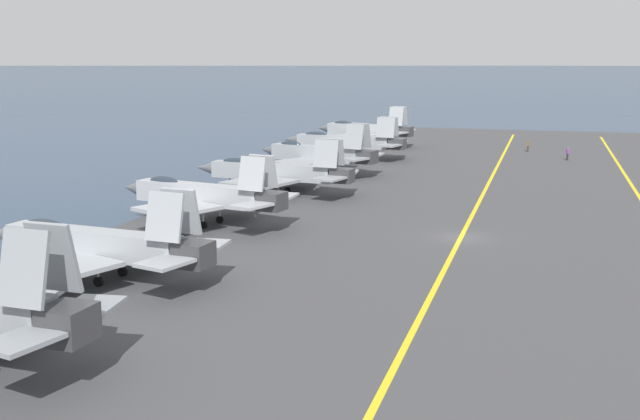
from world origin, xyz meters
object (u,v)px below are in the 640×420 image
crew_purple_vest (568,153)px  crew_brown_vest (528,145)px  parked_jet_third (98,244)px  parked_jet_sixth (319,154)px  parked_jet_fifth (275,172)px  parked_jet_fourth (203,195)px  parked_jet_eighth (366,130)px  parked_jet_seventh (346,142)px

crew_purple_vest → crew_brown_vest: crew_purple_vest is taller
parked_jet_third → parked_jet_sixth: parked_jet_sixth is taller
parked_jet_fifth → crew_purple_vest: bearing=-38.8°
parked_jet_fourth → parked_jet_sixth: (29.48, -1.14, -0.12)m
crew_purple_vest → parked_jet_fourth: bearing=150.1°
parked_jet_eighth → crew_brown_vest: parked_jet_eighth is taller
parked_jet_seventh → crew_purple_vest: size_ratio=9.99×
parked_jet_third → parked_jet_seventh: bearing=-0.1°
parked_jet_fifth → parked_jet_sixth: 14.12m
parked_jet_sixth → parked_jet_eighth: 29.11m
parked_jet_fifth → crew_purple_vest: 44.84m
parked_jet_eighth → crew_brown_vest: (-0.09, -23.57, -1.54)m
parked_jet_fourth → parked_jet_fifth: 15.39m
parked_jet_third → parked_jet_sixth: (46.03, -0.62, 0.12)m
parked_jet_eighth → crew_brown_vest: size_ratio=9.12×
parked_jet_fifth → parked_jet_third: bearing=179.5°
parked_jet_fourth → parked_jet_eighth: parked_jet_eighth is taller
parked_jet_fourth → parked_jet_fifth: parked_jet_fourth is taller
parked_jet_third → parked_jet_fifth: size_ratio=0.96×
parked_jet_seventh → parked_jet_sixth: bearing=-178.0°
parked_jet_third → parked_jet_fourth: size_ratio=1.04×
parked_jet_seventh → parked_jet_fifth: bearing=-179.6°
crew_brown_vest → crew_purple_vest: bearing=-147.2°
parked_jet_fifth → crew_brown_vest: (43.11, -22.82, -1.30)m
parked_jet_third → crew_brown_vest: size_ratio=9.74×
parked_jet_eighth → crew_purple_vest: size_ratio=8.86×
parked_jet_seventh → parked_jet_third: bearing=179.9°
parked_jet_fourth → parked_jet_eighth: (58.57, -0.06, -0.03)m
parked_jet_sixth → parked_jet_eighth: (29.09, 1.08, 0.09)m
parked_jet_eighth → parked_jet_sixth: bearing=-177.9°
parked_jet_fourth → parked_jet_seventh: bearing=-0.8°
parked_jet_third → parked_jet_sixth: 46.04m
parked_jet_fifth → parked_jet_seventh: size_ratio=0.99×
parked_jet_fifth → parked_jet_fourth: bearing=176.9°
parked_jet_sixth → crew_brown_vest: (29.00, -22.49, -1.45)m
crew_purple_vest → crew_brown_vest: (8.17, 5.26, -0.03)m
parked_jet_fourth → parked_jet_seventh: (44.29, -0.63, -0.30)m
parked_jet_eighth → crew_purple_vest: bearing=-106.0°
parked_jet_seventh → parked_jet_eighth: parked_jet_eighth is taller
parked_jet_fourth → crew_brown_vest: (58.48, -23.63, -1.57)m
parked_jet_sixth → crew_brown_vest: 36.73m
parked_jet_sixth → parked_jet_seventh: bearing=2.0°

